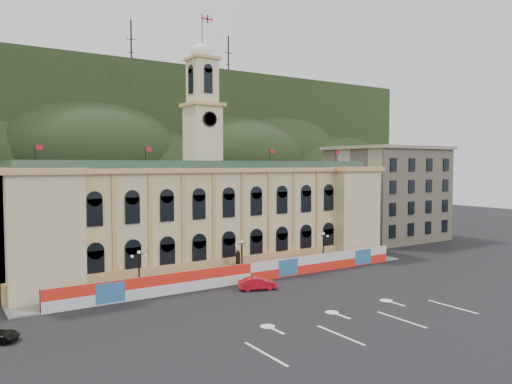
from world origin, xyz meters
TOP-DOWN VIEW (x-y plane):
  - ground at (0.00, 0.00)m, footprint 260.00×260.00m
  - lane_markings at (0.00, -5.00)m, footprint 26.00×10.00m
  - hill_ridge at (0.03, 121.99)m, footprint 230.00×80.00m
  - city_hall at (0.00, 27.63)m, footprint 56.20×17.60m
  - side_building_right at (43.00, 30.93)m, footprint 21.00×17.00m
  - hoarding_fence at (0.06, 15.07)m, footprint 50.00×0.44m
  - pavement at (0.00, 17.75)m, footprint 56.00×5.50m
  - statue at (0.00, 18.00)m, footprint 1.40×1.40m
  - lamp_left at (-14.00, 17.00)m, footprint 1.96×0.44m
  - lamp_center at (0.00, 17.00)m, footprint 1.96×0.44m
  - lamp_right at (14.00, 17.00)m, footprint 1.96×0.44m
  - red_sedan at (-1.28, 11.36)m, footprint 4.47×5.60m

SIDE VIEW (x-z plane):
  - ground at x=0.00m, z-range 0.00..0.00m
  - lane_markings at x=0.00m, z-range -0.01..0.01m
  - pavement at x=0.00m, z-range 0.00..0.16m
  - red_sedan at x=-1.28m, z-range 0.00..1.51m
  - statue at x=0.00m, z-range -0.67..3.05m
  - hoarding_fence at x=0.06m, z-range 0.00..2.50m
  - lamp_left at x=-14.00m, z-range 0.50..5.65m
  - lamp_center at x=0.00m, z-range 0.50..5.65m
  - lamp_right at x=14.00m, z-range 0.50..5.65m
  - city_hall at x=0.00m, z-range -10.70..26.40m
  - side_building_right at x=43.00m, z-range 0.03..18.63m
  - hill_ridge at x=0.03m, z-range -12.52..51.48m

